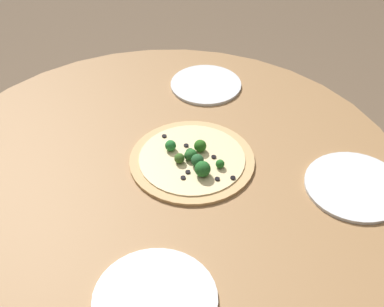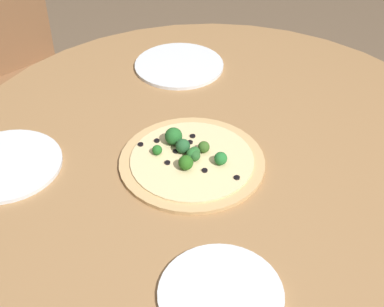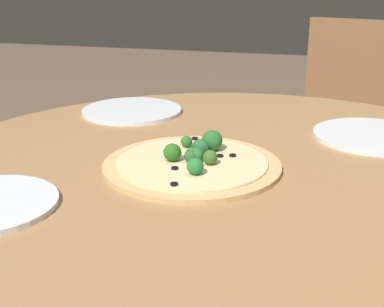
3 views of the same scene
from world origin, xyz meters
name	(u,v)px [view 3 (image 3 of 3)]	position (x,y,z in m)	size (l,w,h in m)	color
dining_table	(239,201)	(0.00, 0.00, 0.66)	(1.38, 1.38, 0.72)	olive
chair	(345,139)	(1.03, -0.22, 0.48)	(0.48, 0.48, 0.91)	brown
pizza	(193,162)	(0.01, 0.10, 0.73)	(0.35, 0.35, 0.06)	tan
plate_near	(373,136)	(0.30, -0.26, 0.72)	(0.28, 0.28, 0.01)	silver
plate_side	(132,111)	(0.37, 0.36, 0.72)	(0.27, 0.27, 0.01)	silver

